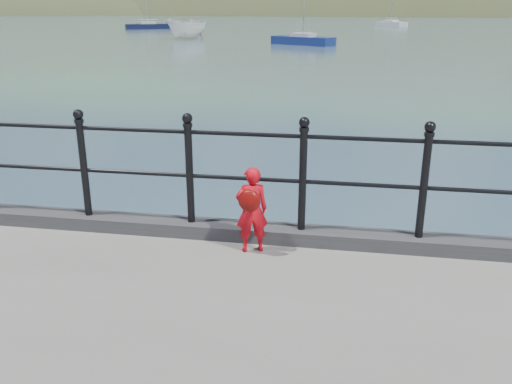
% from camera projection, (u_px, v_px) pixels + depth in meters
% --- Properties ---
extents(ground, '(600.00, 600.00, 0.00)m').
position_uv_depth(ground, '(249.00, 311.00, 6.33)').
color(ground, '#2D4251').
rests_on(ground, ground).
extents(kerb, '(60.00, 0.30, 0.15)m').
position_uv_depth(kerb, '(246.00, 231.00, 5.84)').
color(kerb, '#28282B').
rests_on(kerb, quay).
extents(railing, '(18.11, 0.11, 1.20)m').
position_uv_depth(railing, '(245.00, 165.00, 5.60)').
color(railing, black).
rests_on(railing, kerb).
extents(far_shore, '(830.00, 200.00, 156.00)m').
position_uv_depth(far_shore, '(440.00, 68.00, 230.35)').
color(far_shore, '#333A21').
rests_on(far_shore, ground).
extents(child, '(0.38, 0.34, 0.89)m').
position_uv_depth(child, '(252.00, 209.00, 5.40)').
color(child, red).
rests_on(child, quay).
extents(launch_white, '(4.14, 5.61, 2.04)m').
position_uv_depth(launch_white, '(187.00, 29.00, 54.02)').
color(launch_white, silver).
rests_on(launch_white, ground).
extents(sailboat_deep, '(4.98, 5.72, 8.72)m').
position_uv_depth(sailboat_deep, '(391.00, 24.00, 86.55)').
color(sailboat_deep, beige).
rests_on(sailboat_deep, ground).
extents(sailboat_left, '(6.14, 4.98, 8.69)m').
position_uv_depth(sailboat_left, '(148.00, 27.00, 76.92)').
color(sailboat_left, black).
rests_on(sailboat_left, ground).
extents(sailboat_port, '(5.84, 4.33, 8.27)m').
position_uv_depth(sailboat_port, '(303.00, 41.00, 47.19)').
color(sailboat_port, navy).
rests_on(sailboat_port, ground).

